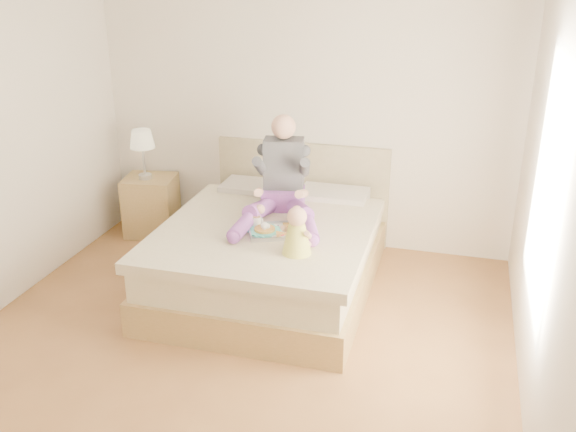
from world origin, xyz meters
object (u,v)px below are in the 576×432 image
(tray, at_px, (276,229))
(adult, at_px, (282,185))
(nightstand, at_px, (151,206))
(baby, at_px, (297,234))
(bed, at_px, (273,250))

(tray, bearing_deg, adult, 74.86)
(nightstand, bearing_deg, baby, -43.89)
(tray, xyz_separation_m, baby, (0.26, -0.32, 0.12))
(baby, bearing_deg, bed, 135.41)
(nightstand, relative_size, tray, 1.14)
(bed, relative_size, baby, 5.97)
(nightstand, height_order, baby, baby)
(bed, height_order, adult, adult)
(adult, bearing_deg, baby, -75.85)
(adult, height_order, tray, adult)
(baby, bearing_deg, nightstand, 158.59)
(baby, bearing_deg, adult, 127.56)
(adult, bearing_deg, bed, -113.11)
(nightstand, xyz_separation_m, tray, (1.62, -0.98, 0.34))
(bed, xyz_separation_m, baby, (0.37, -0.59, 0.44))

